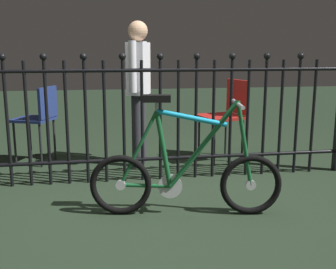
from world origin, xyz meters
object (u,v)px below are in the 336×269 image
Objects in this scene: bicycle at (185,175)px; person_visitor at (139,82)px; chair_navy at (39,115)px; chair_red at (228,111)px.

bicycle is 0.94× the size of person_visitor.
chair_navy is 0.55× the size of person_visitor.
chair_red is at bearing 2.11° from person_visitor.
person_visitor is (1.04, -0.21, 0.36)m from chair_navy.
chair_navy is 1.12m from person_visitor.
person_visitor is (-0.21, 1.43, 0.58)m from bicycle.
chair_navy is at bearing 168.68° from person_visitor.
bicycle is at bearing -117.74° from chair_red.
chair_red is (0.77, 1.47, 0.25)m from bicycle.
chair_red is 0.59× the size of person_visitor.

